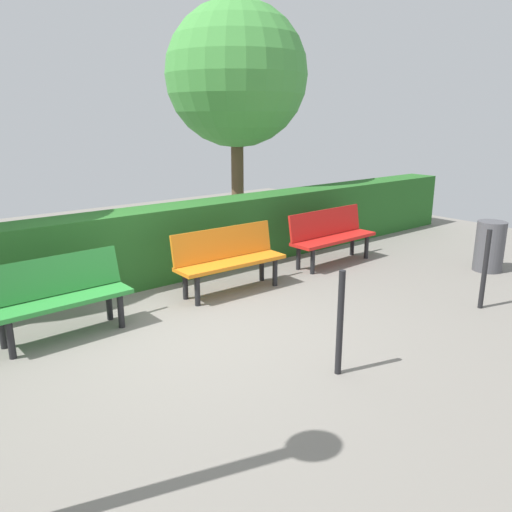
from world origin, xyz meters
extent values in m
plane|color=gray|center=(0.00, 0.00, 0.00)|extent=(16.26, 16.26, 0.00)
cube|color=red|center=(-3.18, -0.72, 0.41)|extent=(1.63, 0.47, 0.05)
cube|color=red|center=(-3.17, -0.91, 0.65)|extent=(1.62, 0.16, 0.42)
cylinder|color=black|center=(-3.84, -0.59, 0.20)|extent=(0.07, 0.07, 0.39)
cylinder|color=black|center=(-3.83, -0.89, 0.20)|extent=(0.07, 0.07, 0.39)
cylinder|color=black|center=(-2.53, -0.55, 0.20)|extent=(0.07, 0.07, 0.39)
cylinder|color=black|center=(-2.52, -0.85, 0.20)|extent=(0.07, 0.07, 0.39)
cube|color=orange|center=(-1.10, -0.66, 0.41)|extent=(1.57, 0.46, 0.05)
cube|color=orange|center=(-1.10, -0.85, 0.65)|extent=(1.57, 0.15, 0.42)
cylinder|color=black|center=(-1.73, -0.49, 0.20)|extent=(0.07, 0.07, 0.39)
cylinder|color=black|center=(-1.73, -0.79, 0.20)|extent=(0.07, 0.07, 0.39)
cylinder|color=black|center=(-0.46, -0.52, 0.20)|extent=(0.07, 0.07, 0.39)
cylinder|color=black|center=(-0.47, -0.82, 0.20)|extent=(0.07, 0.07, 0.39)
cube|color=#2D8C38|center=(1.16, -0.63, 0.41)|extent=(1.47, 0.46, 0.05)
cube|color=#2D8C38|center=(1.16, -0.82, 0.65)|extent=(1.46, 0.18, 0.42)
cylinder|color=black|center=(0.57, -0.49, 0.20)|extent=(0.07, 0.07, 0.39)
cylinder|color=black|center=(0.58, -0.79, 0.20)|extent=(0.07, 0.07, 0.39)
cylinder|color=black|center=(1.73, -0.46, 0.20)|extent=(0.07, 0.07, 0.39)
cylinder|color=black|center=(1.74, -0.76, 0.20)|extent=(0.07, 0.07, 0.39)
cube|color=#266023|center=(-1.03, -1.76, 0.53)|extent=(12.26, 0.60, 1.06)
cylinder|color=brown|center=(-3.30, -3.43, 1.12)|extent=(0.24, 0.24, 2.25)
sphere|color=#479942|center=(-3.30, -3.43, 3.05)|extent=(2.67, 2.67, 2.67)
cylinder|color=black|center=(-3.15, 1.76, 0.50)|extent=(0.06, 0.06, 1.00)
cylinder|color=black|center=(-0.53, 1.76, 0.50)|extent=(0.06, 0.06, 1.00)
cylinder|color=#4C4C51|center=(-4.75, 1.03, 0.39)|extent=(0.43, 0.43, 0.77)
camera|label=1|loc=(2.71, 4.55, 2.30)|focal=35.27mm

